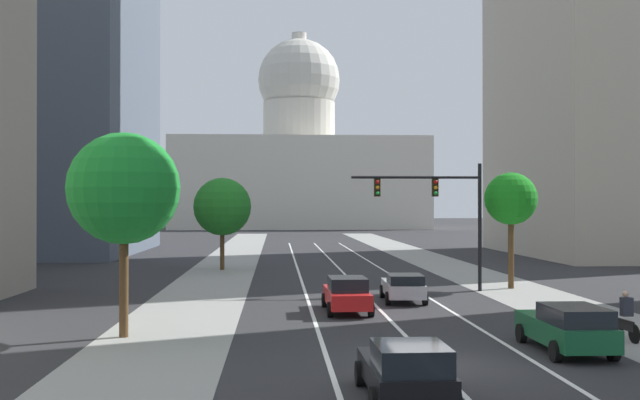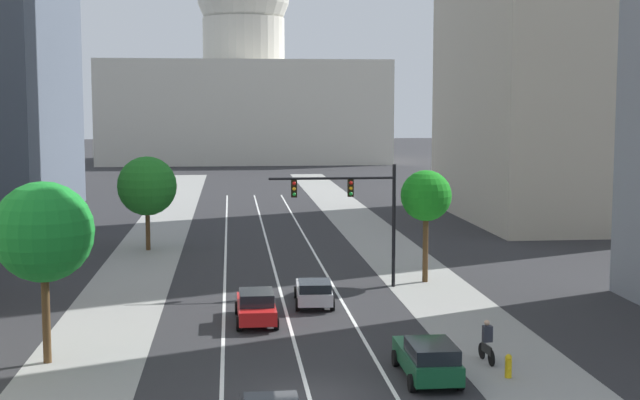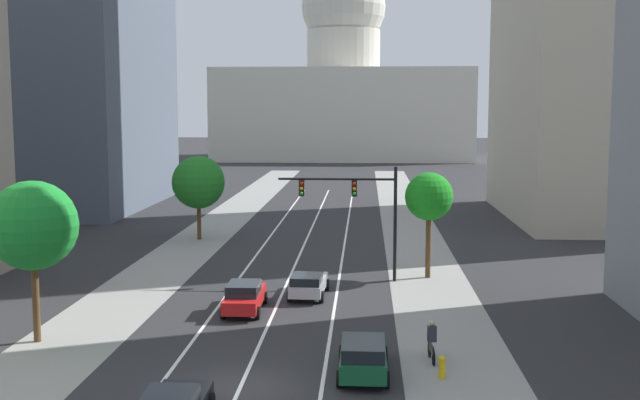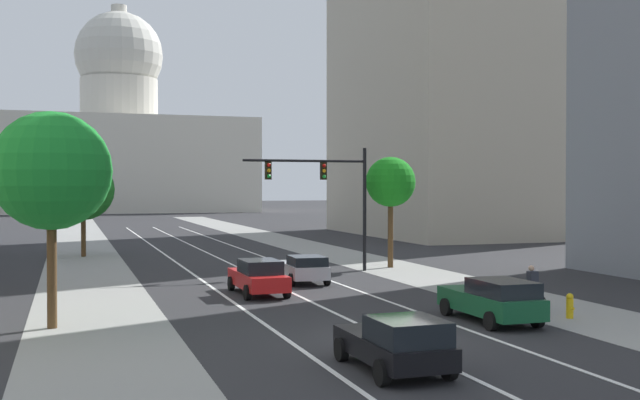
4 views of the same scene
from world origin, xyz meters
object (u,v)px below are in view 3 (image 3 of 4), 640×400
object	(u,v)px
car_silver	(308,284)
traffic_signal_mast	(359,202)
car_green	(363,355)
car_red	(244,296)
street_tree_mid_left	(33,226)
capitol_building	(343,95)
street_tree_near_left	(198,182)
fire_hydrant	(442,367)
cyclist	(432,341)
street_tree_mid_right	(429,197)

from	to	relation	value
car_silver	traffic_signal_mast	xyz separation A→B (m)	(2.74, 4.19, 4.05)
car_green	traffic_signal_mast	world-z (taller)	traffic_signal_mast
car_silver	car_red	world-z (taller)	car_red
car_silver	street_tree_mid_left	size ratio (longest dim) A/B	0.60
street_tree_mid_left	capitol_building	bearing A→B (deg)	85.51
street_tree_near_left	traffic_signal_mast	bearing A→B (deg)	-48.08
fire_hydrant	street_tree_mid_left	size ratio (longest dim) A/B	0.13
car_silver	cyclist	xyz separation A→B (m)	(5.87, -10.73, 0.12)
car_red	street_tree_near_left	xyz separation A→B (m)	(-6.95, 21.63, 3.74)
traffic_signal_mast	fire_hydrant	bearing A→B (deg)	-78.74
car_silver	street_tree_mid_right	xyz separation A→B (m)	(6.96, 5.34, 4.24)
traffic_signal_mast	car_green	bearing A→B (deg)	-88.89
car_red	street_tree_mid_left	bearing A→B (deg)	123.41
car_red	street_tree_mid_left	world-z (taller)	street_tree_mid_left
capitol_building	car_silver	distance (m)	118.43
street_tree_mid_right	street_tree_mid_left	xyz separation A→B (m)	(-18.43, -14.32, 0.26)
car_silver	street_tree_mid_left	xyz separation A→B (m)	(-11.47, -8.98, 4.50)
cyclist	street_tree_mid_left	bearing A→B (deg)	79.67
fire_hydrant	street_tree_near_left	bearing A→B (deg)	117.37
car_red	traffic_signal_mast	distance (m)	10.24
traffic_signal_mast	cyclist	size ratio (longest dim) A/B	4.12
street_tree_mid_right	car_red	bearing A→B (deg)	-139.29
capitol_building	street_tree_near_left	distance (m)	100.14
car_green	traffic_signal_mast	size ratio (longest dim) A/B	0.65
capitol_building	car_green	distance (m)	131.02
street_tree_near_left	car_silver	bearing A→B (deg)	-61.45
car_red	fire_hydrant	world-z (taller)	car_red
street_tree_mid_right	capitol_building	bearing A→B (deg)	94.31
capitol_building	cyclist	distance (m)	129.30
car_red	traffic_signal_mast	bearing A→B (deg)	-38.52
capitol_building	fire_hydrant	size ratio (longest dim) A/B	54.99
fire_hydrant	street_tree_mid_right	world-z (taller)	street_tree_mid_right
car_green	fire_hydrant	world-z (taller)	car_green
car_green	street_tree_mid_left	bearing A→B (deg)	76.06
car_silver	fire_hydrant	size ratio (longest dim) A/B	4.78
traffic_signal_mast	car_red	bearing A→B (deg)	-127.78
capitol_building	street_tree_near_left	world-z (taller)	capitol_building
capitol_building	car_silver	world-z (taller)	capitol_building
car_green	street_tree_mid_left	xyz separation A→B (m)	(-14.53, 3.60, 4.42)
fire_hydrant	street_tree_mid_right	bearing A→B (deg)	87.29
car_red	cyclist	world-z (taller)	cyclist
car_red	fire_hydrant	xyz separation A→B (m)	(9.14, -9.47, -0.33)
car_red	traffic_signal_mast	size ratio (longest dim) A/B	0.66
car_red	street_tree_mid_right	distance (m)	13.84
capitol_building	traffic_signal_mast	size ratio (longest dim) A/B	7.06
traffic_signal_mast	fire_hydrant	distance (m)	17.78
cyclist	street_tree_mid_right	world-z (taller)	street_tree_mid_right
cyclist	street_tree_mid_left	distance (m)	17.97
car_red	street_tree_mid_left	distance (m)	11.12
car_green	street_tree_mid_right	size ratio (longest dim) A/B	0.71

